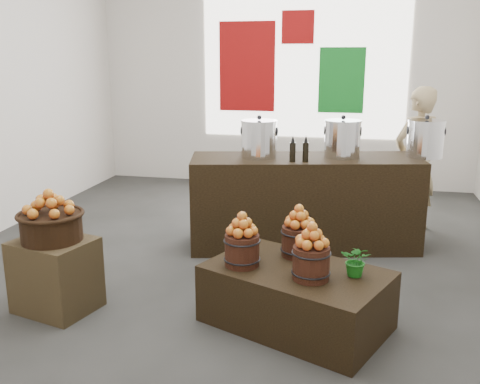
% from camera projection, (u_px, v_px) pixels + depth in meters
% --- Properties ---
extents(ground, '(7.00, 7.00, 0.00)m').
position_uv_depth(ground, '(237.00, 259.00, 5.61)').
color(ground, '#373734').
rests_on(ground, ground).
extents(back_wall, '(6.00, 0.04, 4.00)m').
position_uv_depth(back_wall, '(285.00, 60.00, 8.43)').
color(back_wall, silver).
rests_on(back_wall, ground).
extents(back_opening, '(3.20, 0.02, 2.40)m').
position_uv_depth(back_opening, '(304.00, 60.00, 8.35)').
color(back_opening, white).
rests_on(back_opening, back_wall).
extents(deco_red_left, '(0.90, 0.04, 1.40)m').
position_uv_depth(deco_red_left, '(247.00, 67.00, 8.55)').
color(deco_red_left, '#970B0C').
rests_on(deco_red_left, back_wall).
extents(deco_green_right, '(0.70, 0.04, 1.00)m').
position_uv_depth(deco_green_right, '(342.00, 80.00, 8.29)').
color(deco_green_right, '#127721').
rests_on(deco_green_right, back_wall).
extents(deco_red_upper, '(0.50, 0.04, 0.50)m').
position_uv_depth(deco_red_upper, '(298.00, 27.00, 8.24)').
color(deco_red_upper, '#970B0C').
rests_on(deco_red_upper, back_wall).
extents(crate, '(0.72, 0.64, 0.61)m').
position_uv_depth(crate, '(56.00, 275.00, 4.44)').
color(crate, '#4B3B23').
rests_on(crate, ground).
extents(wicker_basket, '(0.49, 0.49, 0.22)m').
position_uv_depth(wicker_basket, '(51.00, 227.00, 4.33)').
color(wicker_basket, black).
rests_on(wicker_basket, crate).
extents(apples_in_basket, '(0.38, 0.38, 0.20)m').
position_uv_depth(apples_in_basket, '(49.00, 202.00, 4.28)').
color(apples_in_basket, '#A4051A').
rests_on(apples_in_basket, wicker_basket).
extents(display_table, '(1.58, 1.32, 0.47)m').
position_uv_depth(display_table, '(296.00, 297.00, 4.19)').
color(display_table, black).
rests_on(display_table, ground).
extents(apple_bucket_front_left, '(0.27, 0.27, 0.25)m').
position_uv_depth(apple_bucket_front_left, '(242.00, 250.00, 4.18)').
color(apple_bucket_front_left, '#3D1A10').
rests_on(apple_bucket_front_left, display_table).
extents(apples_in_bucket_front_left, '(0.20, 0.20, 0.18)m').
position_uv_depth(apples_in_bucket_front_left, '(242.00, 224.00, 4.12)').
color(apples_in_bucket_front_left, '#A4051A').
rests_on(apples_in_bucket_front_left, apple_bucket_front_left).
extents(apple_bucket_front_right, '(0.27, 0.27, 0.25)m').
position_uv_depth(apple_bucket_front_right, '(311.00, 263.00, 3.92)').
color(apple_bucket_front_right, '#3D1A10').
rests_on(apple_bucket_front_right, display_table).
extents(apples_in_bucket_front_right, '(0.20, 0.20, 0.18)m').
position_uv_depth(apples_in_bucket_front_right, '(312.00, 235.00, 3.87)').
color(apples_in_bucket_front_right, '#A4051A').
rests_on(apples_in_bucket_front_right, apple_bucket_front_right).
extents(apple_bucket_rear, '(0.27, 0.27, 0.25)m').
position_uv_depth(apple_bucket_rear, '(298.00, 241.00, 4.38)').
color(apple_bucket_rear, '#3D1A10').
rests_on(apple_bucket_rear, display_table).
extents(apples_in_bucket_rear, '(0.20, 0.20, 0.18)m').
position_uv_depth(apples_in_bucket_rear, '(299.00, 216.00, 4.32)').
color(apples_in_bucket_rear, '#A4051A').
rests_on(apples_in_bucket_rear, apple_bucket_rear).
extents(herb_garnish_right, '(0.26, 0.24, 0.25)m').
position_uv_depth(herb_garnish_right, '(357.00, 260.00, 3.97)').
color(herb_garnish_right, '#135D14').
rests_on(herb_garnish_right, display_table).
extents(herb_garnish_left, '(0.14, 0.11, 0.25)m').
position_uv_depth(herb_garnish_left, '(248.00, 236.00, 4.50)').
color(herb_garnish_left, '#135D14').
rests_on(herb_garnish_left, display_table).
extents(counter, '(2.57, 1.31, 1.01)m').
position_uv_depth(counter, '(304.00, 202.00, 5.90)').
color(counter, black).
rests_on(counter, ground).
extents(stock_pot_left, '(0.38, 0.38, 0.38)m').
position_uv_depth(stock_pot_left, '(259.00, 140.00, 5.72)').
color(stock_pot_left, silver).
rests_on(stock_pot_left, counter).
extents(stock_pot_center, '(0.38, 0.38, 0.38)m').
position_uv_depth(stock_pot_center, '(342.00, 140.00, 5.73)').
color(stock_pot_center, silver).
rests_on(stock_pot_center, counter).
extents(stock_pot_right, '(0.38, 0.38, 0.38)m').
position_uv_depth(stock_pot_right, '(425.00, 140.00, 5.74)').
color(stock_pot_right, silver).
rests_on(stock_pot_right, counter).
extents(oil_cruets, '(0.19, 0.11, 0.28)m').
position_uv_depth(oil_cruets, '(309.00, 148.00, 5.50)').
color(oil_cruets, black).
rests_on(oil_cruets, counter).
extents(shopper, '(0.75, 0.72, 1.73)m').
position_uv_depth(shopper, '(415.00, 160.00, 6.38)').
color(shopper, tan).
rests_on(shopper, ground).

